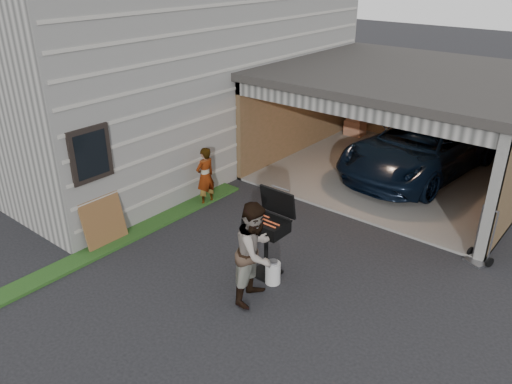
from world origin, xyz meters
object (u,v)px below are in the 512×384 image
woman (205,176)px  man (256,252)px  bbq_grill (268,228)px  plywood_panel (104,222)px  minivan (420,150)px  hand_truck (479,252)px  propane_tank (273,273)px

woman → man: 3.93m
bbq_grill → plywood_panel: bbq_grill is taller
woman → plywood_panel: size_ratio=1.37×
man → plywood_panel: man is taller
man → plywood_panel: bearing=87.5°
minivan → woman: bearing=-117.1°
bbq_grill → hand_truck: 4.27m
man → propane_tank: bearing=-7.8°
woman → bbq_grill: size_ratio=0.87×
bbq_grill → hand_truck: bbq_grill is taller
woman → plywood_panel: bearing=-2.2°
minivan → man: (0.05, -7.10, 0.19)m
woman → plywood_panel: 2.72m
plywood_panel → man: bearing=9.1°
bbq_grill → plywood_panel: 3.58m
propane_tank → plywood_panel: bearing=-162.5°
woman → man: bearing=61.5°
minivan → bbq_grill: 6.39m
woman → man: size_ratio=0.78×
woman → propane_tank: 3.66m
bbq_grill → hand_truck: bearing=44.6°
propane_tank → man: bearing=-86.1°
man → woman: bearing=45.7°
minivan → hand_truck: size_ratio=4.48×
man → bbq_grill: 0.78m
minivan → bbq_grill: size_ratio=3.19×
woman → bbq_grill: bbq_grill is taller
minivan → woman: 5.95m
man → hand_truck: size_ratio=1.57×
minivan → plywood_panel: size_ratio=5.04×
plywood_panel → hand_truck: hand_truck is taller
bbq_grill → plywood_panel: size_ratio=1.58×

